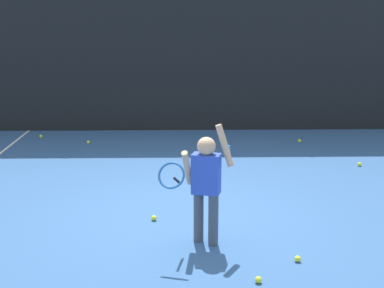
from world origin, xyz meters
The scene contains 13 objects.
ground_plane centered at (0.00, 0.00, 0.00)m, with size 20.00×20.00×0.00m, color #335B93.
back_fence_windscreen centered at (0.00, 4.76, 1.97)m, with size 13.32×0.08×3.95m, color black.
fence_post_1 centered at (-2.17, 4.82, 2.05)m, with size 0.09×0.09×4.10m, color slate.
fence_post_2 centered at (2.17, 4.82, 2.05)m, with size 0.09×0.09×4.10m, color slate.
tennis_player centered at (0.24, -1.06, 0.73)m, with size 0.83×0.57×1.35m.
water_bottle centered at (0.82, 2.48, 0.11)m, with size 0.07×0.07×0.22m, color #268CD8.
tennis_ball_0 centered at (-2.86, 4.06, 0.03)m, with size 0.07×0.07×0.07m, color #CCE033.
tennis_ball_1 centered at (-0.35, -0.39, 0.03)m, with size 0.07×0.07×0.07m, color #CCE033.
tennis_ball_4 centered at (-1.81, 3.54, 0.03)m, with size 0.07×0.07×0.07m, color #CCE033.
tennis_ball_5 centered at (1.18, -1.53, 0.03)m, with size 0.07×0.07×0.07m, color #CCE033.
tennis_ball_6 centered at (0.71, -1.96, 0.03)m, with size 0.07×0.07×0.07m, color #CCE033.
tennis_ball_7 centered at (2.31, 3.57, 0.03)m, with size 0.07×0.07×0.07m, color #CCE033.
tennis_ball_8 centered at (2.95, 1.90, 0.03)m, with size 0.07×0.07×0.07m, color #CCE033.
Camera 1 is at (-0.01, -6.51, 2.49)m, focal length 49.80 mm.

